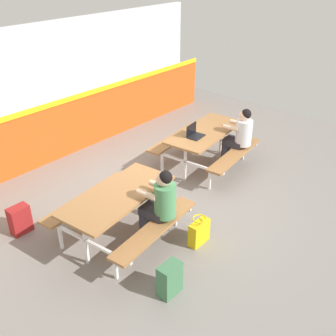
{
  "coord_description": "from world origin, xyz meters",
  "views": [
    {
      "loc": [
        -4.27,
        -3.73,
        3.74
      ],
      "look_at": [
        0.0,
        -0.01,
        0.55
      ],
      "focal_mm": 42.35,
      "sensor_mm": 36.0,
      "label": 1
    }
  ],
  "objects_px": {
    "student_further": "(240,134)",
    "laptop_dark": "(194,134)",
    "picnic_table_left": "(119,204)",
    "satchel_spare": "(169,279)",
    "picnic_table_right": "(205,139)",
    "backpack_dark": "(20,220)",
    "tote_bag_bright": "(199,232)",
    "student_nearer": "(160,201)"
  },
  "relations": [
    {
      "from": "student_further",
      "to": "laptop_dark",
      "type": "relative_size",
      "value": 3.52
    },
    {
      "from": "picnic_table_left",
      "to": "satchel_spare",
      "type": "height_order",
      "value": "picnic_table_left"
    },
    {
      "from": "picnic_table_left",
      "to": "student_further",
      "type": "bearing_deg",
      "value": -2.87
    },
    {
      "from": "picnic_table_left",
      "to": "student_further",
      "type": "distance_m",
      "value": 2.91
    },
    {
      "from": "picnic_table_right",
      "to": "laptop_dark",
      "type": "xyz_separation_m",
      "value": [
        -0.33,
        0.0,
        0.21
      ]
    },
    {
      "from": "picnic_table_left",
      "to": "backpack_dark",
      "type": "xyz_separation_m",
      "value": [
        -0.9,
        1.2,
        -0.36
      ]
    },
    {
      "from": "student_further",
      "to": "tote_bag_bright",
      "type": "distance_m",
      "value": 2.45
    },
    {
      "from": "tote_bag_bright",
      "to": "satchel_spare",
      "type": "bearing_deg",
      "value": -163.36
    },
    {
      "from": "student_further",
      "to": "tote_bag_bright",
      "type": "xyz_separation_m",
      "value": [
        -2.26,
        -0.8,
        -0.51
      ]
    },
    {
      "from": "satchel_spare",
      "to": "backpack_dark",
      "type": "bearing_deg",
      "value": 102.66
    },
    {
      "from": "picnic_table_right",
      "to": "satchel_spare",
      "type": "bearing_deg",
      "value": -150.72
    },
    {
      "from": "picnic_table_right",
      "to": "picnic_table_left",
      "type": "bearing_deg",
      "value": -171.62
    },
    {
      "from": "tote_bag_bright",
      "to": "student_further",
      "type": "bearing_deg",
      "value": 19.49
    },
    {
      "from": "picnic_table_left",
      "to": "picnic_table_right",
      "type": "bearing_deg",
      "value": 8.38
    },
    {
      "from": "backpack_dark",
      "to": "satchel_spare",
      "type": "distance_m",
      "value": 2.5
    },
    {
      "from": "picnic_table_left",
      "to": "laptop_dark",
      "type": "xyz_separation_m",
      "value": [
        2.21,
        0.37,
        0.21
      ]
    },
    {
      "from": "picnic_table_left",
      "to": "student_nearer",
      "type": "xyz_separation_m",
      "value": [
        0.29,
        -0.53,
        0.13
      ]
    },
    {
      "from": "laptop_dark",
      "to": "backpack_dark",
      "type": "xyz_separation_m",
      "value": [
        -3.1,
        0.83,
        -0.57
      ]
    },
    {
      "from": "backpack_dark",
      "to": "picnic_table_right",
      "type": "bearing_deg",
      "value": -13.59
    },
    {
      "from": "student_further",
      "to": "laptop_dark",
      "type": "xyz_separation_m",
      "value": [
        -0.7,
        0.52,
        0.08
      ]
    },
    {
      "from": "student_nearer",
      "to": "satchel_spare",
      "type": "distance_m",
      "value": 1.08
    },
    {
      "from": "student_nearer",
      "to": "backpack_dark",
      "type": "xyz_separation_m",
      "value": [
        -1.19,
        1.73,
        -0.49
      ]
    },
    {
      "from": "student_nearer",
      "to": "backpack_dark",
      "type": "distance_m",
      "value": 2.15
    },
    {
      "from": "satchel_spare",
      "to": "student_nearer",
      "type": "bearing_deg",
      "value": 48.25
    },
    {
      "from": "picnic_table_right",
      "to": "student_nearer",
      "type": "xyz_separation_m",
      "value": [
        -2.24,
        -0.9,
        0.13
      ]
    },
    {
      "from": "backpack_dark",
      "to": "satchel_spare",
      "type": "bearing_deg",
      "value": -77.34
    },
    {
      "from": "student_further",
      "to": "student_nearer",
      "type": "bearing_deg",
      "value": -171.68
    },
    {
      "from": "picnic_table_right",
      "to": "laptop_dark",
      "type": "distance_m",
      "value": 0.39
    },
    {
      "from": "picnic_table_left",
      "to": "laptop_dark",
      "type": "height_order",
      "value": "laptop_dark"
    },
    {
      "from": "student_nearer",
      "to": "satchel_spare",
      "type": "height_order",
      "value": "student_nearer"
    },
    {
      "from": "student_nearer",
      "to": "laptop_dark",
      "type": "distance_m",
      "value": 2.12
    },
    {
      "from": "laptop_dark",
      "to": "student_nearer",
      "type": "bearing_deg",
      "value": -154.8
    },
    {
      "from": "laptop_dark",
      "to": "satchel_spare",
      "type": "bearing_deg",
      "value": -147.68
    },
    {
      "from": "student_further",
      "to": "picnic_table_right",
      "type": "bearing_deg",
      "value": 125.52
    },
    {
      "from": "picnic_table_left",
      "to": "tote_bag_bright",
      "type": "height_order",
      "value": "picnic_table_left"
    },
    {
      "from": "student_further",
      "to": "tote_bag_bright",
      "type": "relative_size",
      "value": 2.81
    },
    {
      "from": "backpack_dark",
      "to": "tote_bag_bright",
      "type": "relative_size",
      "value": 1.02
    },
    {
      "from": "laptop_dark",
      "to": "tote_bag_bright",
      "type": "relative_size",
      "value": 0.8
    },
    {
      "from": "picnic_table_left",
      "to": "picnic_table_right",
      "type": "xyz_separation_m",
      "value": [
        2.53,
        0.37,
        0.0
      ]
    },
    {
      "from": "picnic_table_right",
      "to": "laptop_dark",
      "type": "relative_size",
      "value": 5.23
    },
    {
      "from": "laptop_dark",
      "to": "satchel_spare",
      "type": "relative_size",
      "value": 0.78
    },
    {
      "from": "picnic_table_left",
      "to": "student_further",
      "type": "relative_size",
      "value": 1.49
    }
  ]
}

